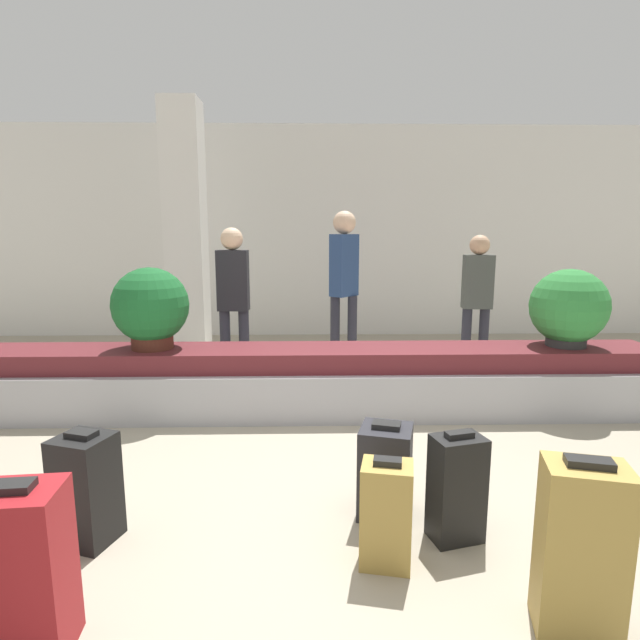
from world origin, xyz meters
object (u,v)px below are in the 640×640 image
object	(u,v)px
traveler_0	(477,293)
suitcase_0	(581,550)
potted_plant_0	(569,308)
suitcase_2	(386,514)
potted_plant_1	(151,308)
suitcase_5	(12,574)
traveler_2	(344,275)
pillar	(186,233)
traveler_1	(233,292)
suitcase_3	(86,489)
suitcase_4	(457,488)
suitcase_7	(385,471)

from	to	relation	value
traveler_0	suitcase_0	bearing A→B (deg)	-97.41
potted_plant_0	suitcase_2	bearing A→B (deg)	-132.20
potted_plant_1	suitcase_0	bearing A→B (deg)	-46.37
suitcase_5	potted_plant_1	distance (m)	2.72
suitcase_0	traveler_2	world-z (taller)	traveler_2
pillar	traveler_2	bearing A→B (deg)	-21.15
pillar	suitcase_0	xyz separation A→B (m)	(2.62, -4.67, -1.24)
potted_plant_0	traveler_1	distance (m)	3.22
suitcase_2	suitcase_5	world-z (taller)	suitcase_5
suitcase_3	pillar	bearing A→B (deg)	113.86
suitcase_4	suitcase_5	bearing A→B (deg)	-174.24
suitcase_0	suitcase_3	distance (m)	2.32
suitcase_5	suitcase_7	distance (m)	1.80
suitcase_5	suitcase_0	bearing A→B (deg)	-3.46
traveler_1	suitcase_4	bearing A→B (deg)	120.37
pillar	traveler_1	size ratio (longest dim) A/B	1.94
suitcase_7	traveler_0	bearing A→B (deg)	78.88
potted_plant_0	traveler_0	distance (m)	1.27
suitcase_3	suitcase_0	bearing A→B (deg)	1.85
suitcase_4	traveler_2	size ratio (longest dim) A/B	0.32
suitcase_0	suitcase_7	world-z (taller)	suitcase_0
potted_plant_1	traveler_0	distance (m)	3.49
suitcase_3	suitcase_7	size ratio (longest dim) A/B	1.10
suitcase_2	traveler_2	distance (m)	3.58
suitcase_7	traveler_2	size ratio (longest dim) A/B	0.30
suitcase_0	suitcase_4	distance (m)	0.70
suitcase_5	suitcase_4	bearing A→B (deg)	15.11
suitcase_5	potted_plant_0	bearing A→B (deg)	32.51
traveler_0	traveler_2	world-z (taller)	traveler_2
pillar	traveler_0	bearing A→B (deg)	-14.50
traveler_2	suitcase_3	bearing A→B (deg)	17.29
suitcase_0	suitcase_2	bearing A→B (deg)	162.57
suitcase_4	traveler_1	size ratio (longest dim) A/B	0.36
pillar	suitcase_2	world-z (taller)	pillar
suitcase_0	traveler_2	size ratio (longest dim) A/B	0.40
pillar	suitcase_4	size ratio (longest dim) A/B	5.39
suitcase_2	suitcase_5	size ratio (longest dim) A/B	0.77
suitcase_0	suitcase_7	xyz separation A→B (m)	(-0.64, 0.87, -0.10)
suitcase_2	traveler_1	size ratio (longest dim) A/B	0.33
pillar	traveler_2	distance (m)	2.15
suitcase_4	traveler_2	xyz separation A→B (m)	(-0.36, 3.29, 0.84)
suitcase_2	potted_plant_0	world-z (taller)	potted_plant_0
pillar	suitcase_5	bearing A→B (deg)	-84.72
traveler_0	potted_plant_1	bearing A→B (deg)	-154.86
traveler_2	suitcase_5	bearing A→B (deg)	21.95
potted_plant_0	suitcase_0	bearing A→B (deg)	-115.74
suitcase_0	potted_plant_1	xyz separation A→B (m)	(-2.45, 2.57, 0.59)
suitcase_5	potted_plant_1	xyz separation A→B (m)	(-0.27, 2.64, 0.61)
suitcase_3	suitcase_5	size ratio (longest dim) A/B	0.86
suitcase_2	potted_plant_1	distance (m)	2.85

